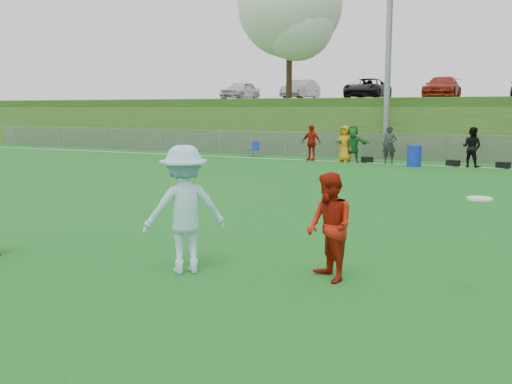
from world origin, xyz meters
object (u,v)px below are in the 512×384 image
Objects in this scene: player_blue at (185,209)px; recycling_bin at (414,156)px; frisbee at (480,199)px; player_red_center at (329,227)px.

recycling_bin is at bearing -133.93° from player_blue.
frisbee is at bearing 142.03° from player_blue.
frisbee is at bearing -76.91° from recycling_bin.
player_blue is at bearing -120.68° from player_red_center.
player_red_center is at bearing -83.29° from recycling_bin.
player_blue is at bearing -90.30° from recycling_bin.
recycling_bin is at bearing 103.09° from frisbee.
player_blue is 2.12× the size of recycling_bin.
recycling_bin is at bearing 141.24° from player_red_center.
player_red_center reaches higher than recycling_bin.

